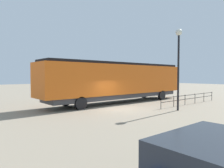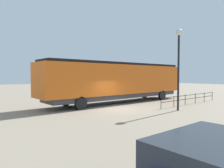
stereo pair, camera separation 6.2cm
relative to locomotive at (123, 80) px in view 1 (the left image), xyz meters
name	(u,v)px [view 1 (the left image)]	position (x,y,z in m)	size (l,w,h in m)	color
ground_plane	(119,109)	(3.18, -3.46, -2.36)	(120.00, 120.00, 0.00)	gray
locomotive	(123,80)	(0.00, 0.00, 0.00)	(3.08, 17.43, 4.21)	orange
lamp_post	(179,54)	(6.85, -0.19, 2.30)	(0.52, 0.52, 6.65)	black
platform_fence	(190,98)	(5.52, 4.14, -1.70)	(0.05, 9.68, 1.01)	black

